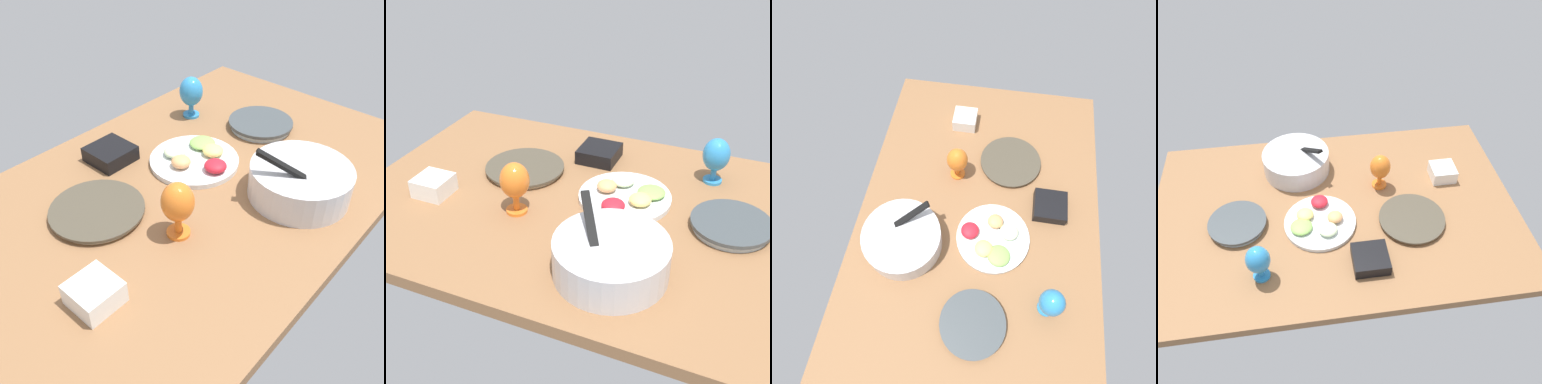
{
  "view_description": "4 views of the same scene",
  "coord_description": "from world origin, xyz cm",
  "views": [
    {
      "loc": [
        88.74,
        76.03,
        87.27
      ],
      "look_at": [
        11.26,
        8.04,
        6.19
      ],
      "focal_mm": 41.83,
      "sensor_mm": 36.0,
      "label": 1
    },
    {
      "loc": [
        -46.83,
        126.23,
        90.06
      ],
      "look_at": [
        4.8,
        3.36,
        6.19
      ],
      "focal_mm": 46.77,
      "sensor_mm": 36.0,
      "label": 2
    },
    {
      "loc": [
        -57.59,
        -3.02,
        129.49
      ],
      "look_at": [
        9.52,
        7.53,
        6.19
      ],
      "focal_mm": 30.43,
      "sensor_mm": 36.0,
      "label": 3
    },
    {
      "loc": [
        -11.49,
        -124.07,
        136.07
      ],
      "look_at": [
        7.08,
        3.79,
        6.19
      ],
      "focal_mm": 38.96,
      "sensor_mm": 36.0,
      "label": 4
    }
  ],
  "objects": [
    {
      "name": "mixing_bowl",
      "position": [
        -15.22,
        28.69,
        5.68
      ],
      "size": [
        31.31,
        31.31,
        18.32
      ],
      "color": "silver",
      "rests_on": "ground_plane"
    },
    {
      "name": "square_bowl_white",
      "position": [
        52.74,
        13.71,
        3.51
      ],
      "size": [
        11.21,
        11.21,
        6.3
      ],
      "color": "white",
      "rests_on": "ground_plane"
    },
    {
      "name": "hurricane_glass_blue",
      "position": [
        -32.02,
        -30.37,
        10.08
      ],
      "size": [
        9.22,
        9.22,
        16.42
      ],
      "color": "#2E87C7",
      "rests_on": "ground_plane"
    },
    {
      "name": "fruit_platter",
      "position": [
        -7.83,
        -7.08,
        1.78
      ],
      "size": [
        30.56,
        30.56,
        5.51
      ],
      "color": "silver",
      "rests_on": "ground_plane"
    },
    {
      "name": "ground_plane",
      "position": [
        0.0,
        0.0,
        -2.0
      ],
      "size": [
        160.0,
        104.0,
        4.0
      ],
      "primitive_type": "cube",
      "color": "#8C603D"
    },
    {
      "name": "dinner_plate_left",
      "position": [
        -42.13,
        -3.78,
        1.65
      ],
      "size": [
        24.5,
        24.5,
        3.18
      ],
      "color": "silver",
      "rests_on": "ground_plane"
    },
    {
      "name": "dinner_plate_right",
      "position": [
        31.74,
        -11.31,
        1.16
      ],
      "size": [
        28.34,
        28.34,
        2.23
      ],
      "color": "beige",
      "rests_on": "ground_plane"
    },
    {
      "name": "hurricane_glass_orange",
      "position": [
        22.09,
        12.47,
        10.9
      ],
      "size": [
        9.29,
        9.29,
        17.33
      ],
      "color": "orange",
      "rests_on": "ground_plane"
    },
    {
      "name": "square_bowl_black",
      "position": [
        10.23,
        -30.22,
        2.87
      ],
      "size": [
        14.04,
        14.04,
        5.15
      ],
      "color": "black",
      "rests_on": "ground_plane"
    }
  ]
}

